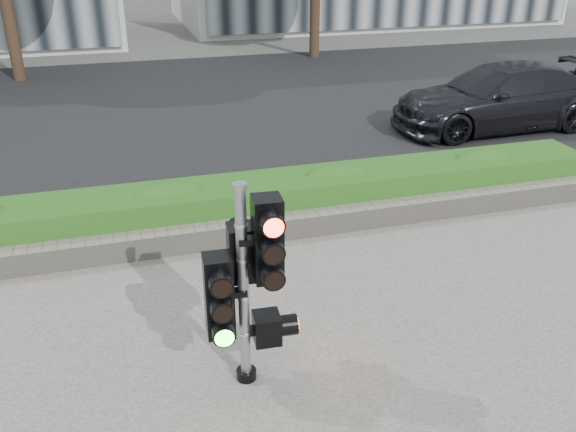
% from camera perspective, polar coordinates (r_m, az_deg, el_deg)
% --- Properties ---
extents(ground, '(120.00, 120.00, 0.00)m').
position_cam_1_polar(ground, '(7.65, 0.54, -8.78)').
color(ground, '#51514C').
rests_on(ground, ground).
extents(road, '(60.00, 13.00, 0.02)m').
position_cam_1_polar(road, '(16.72, -9.65, 10.14)').
color(road, black).
rests_on(road, ground).
extents(curb, '(60.00, 0.25, 0.12)m').
position_cam_1_polar(curb, '(10.30, -4.57, 0.99)').
color(curb, gray).
rests_on(curb, ground).
extents(stone_wall, '(12.00, 0.32, 0.34)m').
position_cam_1_polar(stone_wall, '(9.14, -2.93, -1.30)').
color(stone_wall, gray).
rests_on(stone_wall, sidewalk).
extents(hedge, '(12.00, 1.00, 0.68)m').
position_cam_1_polar(hedge, '(9.64, -3.87, 1.26)').
color(hedge, '#42962E').
rests_on(hedge, sidewalk).
extents(traffic_signal, '(0.77, 0.57, 2.20)m').
position_cam_1_polar(traffic_signal, '(5.93, -4.01, -5.62)').
color(traffic_signal, black).
rests_on(traffic_signal, sidewalk).
extents(car_dark, '(5.05, 2.06, 1.46)m').
position_cam_1_polar(car_dark, '(15.18, 19.12, 10.47)').
color(car_dark, black).
rests_on(car_dark, road).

